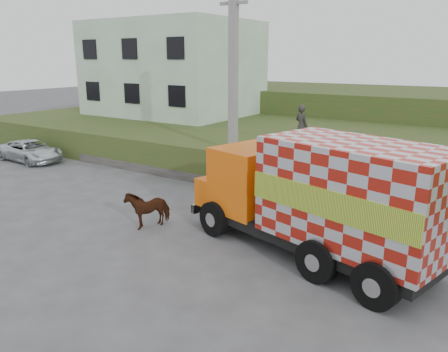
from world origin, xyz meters
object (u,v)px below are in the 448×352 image
Objects in this scene: pedestrian at (301,126)px; cow at (148,208)px; cargo_truck at (320,197)px; suv at (31,151)px; utility_pole at (233,87)px.

cow is at bearing 97.49° from pedestrian.
cargo_truck reaches higher than cow.
cow is at bearing -156.42° from cargo_truck.
pedestrian reaches higher than cow.
suv is 13.93m from pedestrian.
pedestrian is (-3.51, 6.73, 0.72)m from cargo_truck.
pedestrian is at bearing 46.65° from utility_pole.
suv is at bearing -169.79° from utility_pole.
suv is (-11.28, 3.34, -0.04)m from cow.
cow is 0.77× the size of pedestrian.
pedestrian is (1.87, 7.52, 1.82)m from cow.
utility_pole is 1.04× the size of cargo_truck.
cargo_truck is at bearing 28.83° from cow.
cargo_truck is 7.62m from pedestrian.
utility_pole is at bearing 112.44° from cow.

